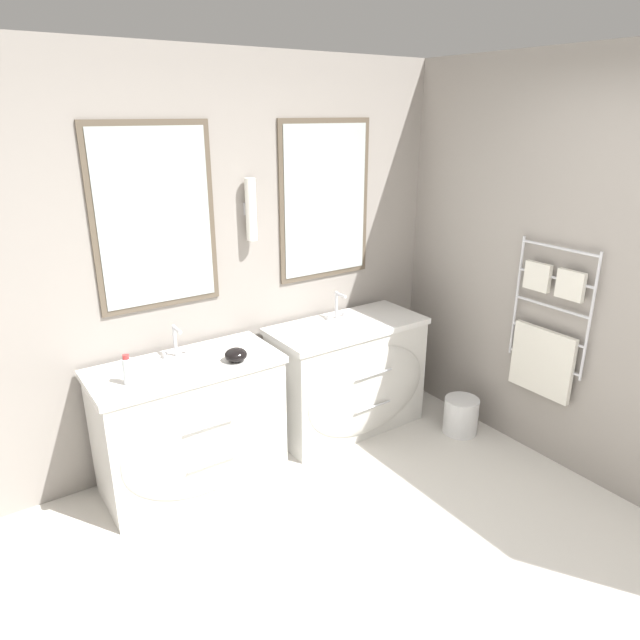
{
  "coord_description": "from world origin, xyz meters",
  "views": [
    {
      "loc": [
        -1.57,
        -1.01,
        2.24
      ],
      "look_at": [
        0.22,
        1.61,
        1.07
      ],
      "focal_mm": 32.0,
      "sensor_mm": 36.0,
      "label": 1
    }
  ],
  "objects": [
    {
      "name": "wall_back",
      "position": [
        0.01,
        2.32,
        1.32
      ],
      "size": [
        4.82,
        0.15,
        2.6
      ],
      "color": "gray",
      "rests_on": "ground_plane"
    },
    {
      "name": "wall_right",
      "position": [
        1.64,
        1.03,
        1.29
      ],
      "size": [
        0.13,
        4.44,
        2.6
      ],
      "color": "gray",
      "rests_on": "ground_plane"
    },
    {
      "name": "vanity_left",
      "position": [
        -0.49,
        1.97,
        0.42
      ],
      "size": [
        1.13,
        0.58,
        0.82
      ],
      "color": "silver",
      "rests_on": "ground_plane"
    },
    {
      "name": "vanity_right",
      "position": [
        0.73,
        1.97,
        0.42
      ],
      "size": [
        1.13,
        0.58,
        0.82
      ],
      "color": "silver",
      "rests_on": "ground_plane"
    },
    {
      "name": "faucet_left",
      "position": [
        -0.49,
        2.13,
        0.92
      ],
      "size": [
        0.17,
        0.13,
        0.2
      ],
      "color": "silver",
      "rests_on": "vanity_left"
    },
    {
      "name": "faucet_right",
      "position": [
        0.73,
        2.13,
        0.92
      ],
      "size": [
        0.17,
        0.13,
        0.2
      ],
      "color": "silver",
      "rests_on": "vanity_right"
    },
    {
      "name": "toiletry_bottle",
      "position": [
        -0.84,
        1.92,
        0.9
      ],
      "size": [
        0.05,
        0.05,
        0.18
      ],
      "color": "silver",
      "rests_on": "vanity_left"
    },
    {
      "name": "amenity_bowl",
      "position": [
        -0.22,
        1.86,
        0.86
      ],
      "size": [
        0.14,
        0.14,
        0.08
      ],
      "color": "black",
      "rests_on": "vanity_left"
    },
    {
      "name": "waste_bin",
      "position": [
        1.37,
        1.45,
        0.14
      ],
      "size": [
        0.25,
        0.25,
        0.27
      ],
      "color": "silver",
      "rests_on": "ground_plane"
    }
  ]
}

